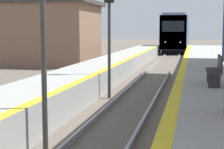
# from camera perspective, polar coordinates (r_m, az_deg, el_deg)

# --- Properties ---
(train) EXTENTS (2.84, 16.20, 4.47)m
(train) POSITION_cam_1_polar(r_m,az_deg,el_deg) (47.62, 9.77, 6.27)
(train) COLOR black
(train) RESTS_ON ground
(signal_near) EXTENTS (0.36, 0.31, 4.63)m
(signal_near) POSITION_cam_1_polar(r_m,az_deg,el_deg) (8.32, -10.58, 10.35)
(signal_near) COLOR #2D2D2D
(signal_near) RESTS_ON ground
(signal_mid) EXTENTS (0.36, 0.31, 4.63)m
(signal_mid) POSITION_cam_1_polar(r_m,az_deg,el_deg) (14.60, -0.44, 8.93)
(signal_mid) COLOR #2D2D2D
(signal_mid) RESTS_ON ground
(bench) EXTENTS (0.44, 1.50, 0.92)m
(bench) POSITION_cam_1_polar(r_m,az_deg,el_deg) (12.12, 15.52, 0.71)
(bench) COLOR #28282D
(bench) RESTS_ON platform_right
(station_building) EXTENTS (14.57, 6.54, 4.85)m
(station_building) POSITION_cam_1_polar(r_m,az_deg,el_deg) (31.03, -15.65, 6.14)
(station_building) COLOR brown
(station_building) RESTS_ON ground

